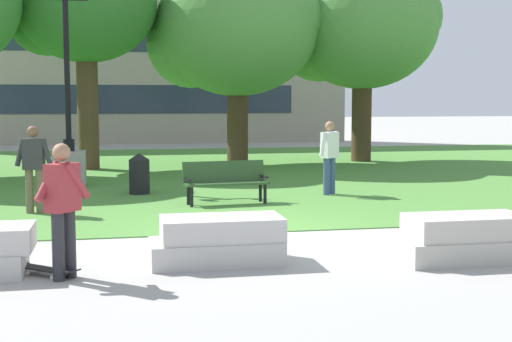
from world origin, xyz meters
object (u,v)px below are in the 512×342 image
Objects in this scene: person_bystander_near_lawn at (330,153)px; concrete_block_right at (464,239)px; skateboard at (46,269)px; concrete_block_left at (219,241)px; park_bench_near_right at (226,179)px; trash_bin at (139,173)px; person_bystander_far_lawn at (34,164)px; person_skateboarder at (63,203)px; lamp_post_center at (69,145)px.

concrete_block_right is at bearing -91.10° from person_bystander_near_lawn.
concrete_block_right is 5.67m from skateboard.
concrete_block_right is at bearing -8.83° from concrete_block_left.
trash_bin reaches higher than park_bench_near_right.
concrete_block_left is at bearing -99.83° from park_bench_near_right.
person_bystander_far_lawn is (-6.45, -1.48, 0.00)m from person_bystander_near_lawn.
skateboard is at bearing -82.63° from person_bystander_far_lawn.
trash_bin is 0.56× the size of person_bystander_near_lawn.
concrete_block_left reaches higher than skateboard.
person_bystander_near_lawn is (4.35, -0.97, 0.48)m from trash_bin.
concrete_block_left is 0.98× the size of park_bench_near_right.
person_skateboarder reaches higher than park_bench_near_right.
trash_bin is 3.27m from person_bystander_far_lawn.
lamp_post_center reaches higher than concrete_block_left.
trash_bin is (1.20, 7.77, -0.47)m from person_skateboarder.
trash_bin is (-1.75, 1.92, -0.04)m from park_bench_near_right.
person_skateboarder is 9.60m from lamp_post_center.
person_bystander_far_lawn is (-0.66, 5.11, 0.90)m from skateboard.
trash_bin is (1.45, 7.56, 0.42)m from skateboard.
person_bystander_near_lawn is (2.60, 0.95, 0.44)m from park_bench_near_right.
lamp_post_center is (-3.45, 3.74, 0.53)m from park_bench_near_right.
trash_bin is (1.70, -1.82, -0.57)m from lamp_post_center.
person_bystander_far_lawn is at bearing 139.81° from concrete_block_right.
person_bystander_far_lawn reaches higher than concrete_block_left.
park_bench_near_right is (2.95, 5.85, -0.43)m from person_skateboarder.
person_skateboarder is 7.88m from trash_bin.
person_skateboarder is 1.78× the size of trash_bin.
person_skateboarder reaches higher than concrete_block_left.
person_skateboarder is 5.40m from person_bystander_far_lawn.
person_skateboarder is (-5.42, 0.02, 0.66)m from concrete_block_right.
skateboard is (-5.66, 0.24, -0.22)m from concrete_block_right.
person_bystander_near_lawn is at bearing -12.59° from trash_bin.
concrete_block_right is 1.05× the size of person_bystander_far_lawn.
person_skateboarder is 1.89× the size of skateboard.
concrete_block_left is 5.43m from park_bench_near_right.
person_bystander_far_lawn is at bearing -95.51° from lamp_post_center.
park_bench_near_right is 0.35× the size of lamp_post_center.
park_bench_near_right is 2.80m from person_bystander_near_lawn.
trash_bin is 4.48m from person_bystander_near_lawn.
person_bystander_near_lawn and person_bystander_far_lawn have the same top height.
person_bystander_far_lawn is at bearing 121.33° from concrete_block_left.
concrete_block_right is 1.05× the size of person_skateboarder.
lamp_post_center reaches higher than person_bystander_far_lawn.
lamp_post_center reaches higher than person_bystander_near_lawn.
person_bystander_near_lawn reaches higher than park_bench_near_right.
person_skateboarder reaches higher than skateboard.
person_bystander_far_lawn is (-2.93, 4.82, 0.68)m from concrete_block_left.
lamp_post_center reaches higher than trash_bin.
concrete_block_right is 5.46m from person_skateboarder.
skateboard is 6.49m from park_bench_near_right.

